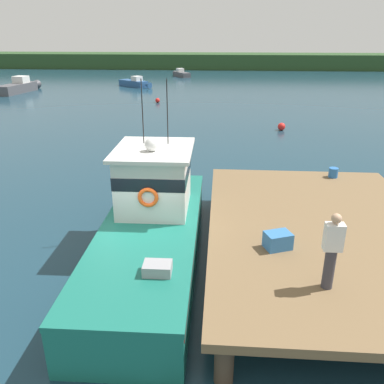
{
  "coord_description": "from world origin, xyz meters",
  "views": [
    {
      "loc": [
        2.02,
        -9.64,
        6.0
      ],
      "look_at": [
        1.2,
        1.67,
        1.4
      ],
      "focal_mm": 37.3,
      "sensor_mm": 36.0,
      "label": 1
    }
  ],
  "objects_px": {
    "moored_boat_far_left": "(181,74)",
    "main_fishing_boat": "(153,223)",
    "mooring_buoy_inshore": "(281,127)",
    "mooring_buoy_spare_mooring": "(158,100)",
    "moored_boat_outer_mooring": "(135,83)",
    "bait_bucket": "(333,173)",
    "deckhand_by_the_boat": "(332,250)",
    "crate_single_by_cleat": "(278,240)",
    "moored_boat_off_the_point": "(19,87)"
  },
  "relations": [
    {
      "from": "main_fishing_boat",
      "to": "deckhand_by_the_boat",
      "type": "height_order",
      "value": "main_fishing_boat"
    },
    {
      "from": "deckhand_by_the_boat",
      "to": "moored_boat_off_the_point",
      "type": "distance_m",
      "value": 41.54
    },
    {
      "from": "crate_single_by_cleat",
      "to": "moored_boat_far_left",
      "type": "relative_size",
      "value": 0.14
    },
    {
      "from": "main_fishing_boat",
      "to": "bait_bucket",
      "type": "distance_m",
      "value": 6.91
    },
    {
      "from": "deckhand_by_the_boat",
      "to": "mooring_buoy_inshore",
      "type": "height_order",
      "value": "deckhand_by_the_boat"
    },
    {
      "from": "mooring_buoy_spare_mooring",
      "to": "mooring_buoy_inshore",
      "type": "relative_size",
      "value": 0.83
    },
    {
      "from": "crate_single_by_cleat",
      "to": "moored_boat_off_the_point",
      "type": "relative_size",
      "value": 0.09
    },
    {
      "from": "mooring_buoy_spare_mooring",
      "to": "moored_boat_far_left",
      "type": "bearing_deg",
      "value": 90.1
    },
    {
      "from": "mooring_buoy_spare_mooring",
      "to": "mooring_buoy_inshore",
      "type": "distance_m",
      "value": 13.93
    },
    {
      "from": "deckhand_by_the_boat",
      "to": "mooring_buoy_spare_mooring",
      "type": "xyz_separation_m",
      "value": [
        -7.92,
        28.97,
        -1.86
      ]
    },
    {
      "from": "crate_single_by_cleat",
      "to": "deckhand_by_the_boat",
      "type": "bearing_deg",
      "value": -62.26
    },
    {
      "from": "moored_boat_far_left",
      "to": "moored_boat_outer_mooring",
      "type": "distance_m",
      "value": 12.07
    },
    {
      "from": "crate_single_by_cleat",
      "to": "moored_boat_off_the_point",
      "type": "xyz_separation_m",
      "value": [
        -22.52,
        32.84,
        -0.85
      ]
    },
    {
      "from": "moored_boat_outer_mooring",
      "to": "moored_boat_far_left",
      "type": "bearing_deg",
      "value": 69.71
    },
    {
      "from": "moored_boat_far_left",
      "to": "main_fishing_boat",
      "type": "bearing_deg",
      "value": -85.33
    },
    {
      "from": "moored_boat_outer_mooring",
      "to": "mooring_buoy_spare_mooring",
      "type": "relative_size",
      "value": 10.69
    },
    {
      "from": "moored_boat_off_the_point",
      "to": "deckhand_by_the_boat",
      "type": "bearing_deg",
      "value": -55.83
    },
    {
      "from": "bait_bucket",
      "to": "mooring_buoy_inshore",
      "type": "height_order",
      "value": "bait_bucket"
    },
    {
      "from": "crate_single_by_cleat",
      "to": "moored_boat_outer_mooring",
      "type": "distance_m",
      "value": 39.76
    },
    {
      "from": "mooring_buoy_spare_mooring",
      "to": "mooring_buoy_inshore",
      "type": "xyz_separation_m",
      "value": [
        9.64,
        -10.06,
        0.04
      ]
    },
    {
      "from": "main_fishing_boat",
      "to": "moored_boat_off_the_point",
      "type": "bearing_deg",
      "value": 121.55
    },
    {
      "from": "bait_bucket",
      "to": "mooring_buoy_spare_mooring",
      "type": "bearing_deg",
      "value": 113.5
    },
    {
      "from": "deckhand_by_the_boat",
      "to": "moored_boat_outer_mooring",
      "type": "relative_size",
      "value": 0.38
    },
    {
      "from": "crate_single_by_cleat",
      "to": "mooring_buoy_spare_mooring",
      "type": "bearing_deg",
      "value": 104.55
    },
    {
      "from": "moored_boat_far_left",
      "to": "mooring_buoy_inshore",
      "type": "xyz_separation_m",
      "value": [
        9.68,
        -32.01,
        -0.13
      ]
    },
    {
      "from": "deckhand_by_the_boat",
      "to": "moored_boat_far_left",
      "type": "bearing_deg",
      "value": 98.88
    },
    {
      "from": "deckhand_by_the_boat",
      "to": "moored_boat_outer_mooring",
      "type": "distance_m",
      "value": 41.45
    },
    {
      "from": "main_fishing_boat",
      "to": "mooring_buoy_inshore",
      "type": "height_order",
      "value": "main_fishing_boat"
    },
    {
      "from": "main_fishing_boat",
      "to": "moored_boat_outer_mooring",
      "type": "relative_size",
      "value": 2.27
    },
    {
      "from": "moored_boat_off_the_point",
      "to": "mooring_buoy_inshore",
      "type": "xyz_separation_m",
      "value": [
        25.03,
        -15.44,
        -0.31
      ]
    },
    {
      "from": "mooring_buoy_spare_mooring",
      "to": "crate_single_by_cleat",
      "type": "bearing_deg",
      "value": -75.45
    },
    {
      "from": "crate_single_by_cleat",
      "to": "moored_boat_outer_mooring",
      "type": "relative_size",
      "value": 0.14
    },
    {
      "from": "crate_single_by_cleat",
      "to": "mooring_buoy_inshore",
      "type": "bearing_deg",
      "value": 81.78
    },
    {
      "from": "main_fishing_boat",
      "to": "moored_boat_far_left",
      "type": "relative_size",
      "value": 2.37
    },
    {
      "from": "mooring_buoy_inshore",
      "to": "bait_bucket",
      "type": "bearing_deg",
      "value": -89.69
    },
    {
      "from": "main_fishing_boat",
      "to": "moored_boat_outer_mooring",
      "type": "height_order",
      "value": "main_fishing_boat"
    },
    {
      "from": "crate_single_by_cleat",
      "to": "moored_boat_far_left",
      "type": "bearing_deg",
      "value": 98.25
    },
    {
      "from": "main_fishing_boat",
      "to": "mooring_buoy_inshore",
      "type": "xyz_separation_m",
      "value": [
        5.76,
        15.94,
        -0.76
      ]
    },
    {
      "from": "deckhand_by_the_boat",
      "to": "mooring_buoy_spare_mooring",
      "type": "distance_m",
      "value": 30.09
    },
    {
      "from": "main_fishing_boat",
      "to": "moored_boat_far_left",
      "type": "distance_m",
      "value": 48.11
    },
    {
      "from": "deckhand_by_the_boat",
      "to": "mooring_buoy_spare_mooring",
      "type": "relative_size",
      "value": 4.03
    },
    {
      "from": "moored_boat_far_left",
      "to": "mooring_buoy_inshore",
      "type": "height_order",
      "value": "moored_boat_far_left"
    },
    {
      "from": "moored_boat_off_the_point",
      "to": "bait_bucket",
      "type": "bearing_deg",
      "value": -47.82
    },
    {
      "from": "moored_boat_off_the_point",
      "to": "mooring_buoy_spare_mooring",
      "type": "bearing_deg",
      "value": -19.26
    },
    {
      "from": "bait_bucket",
      "to": "moored_boat_off_the_point",
      "type": "xyz_separation_m",
      "value": [
        -25.1,
        27.7,
        -0.82
      ]
    },
    {
      "from": "bait_bucket",
      "to": "moored_boat_outer_mooring",
      "type": "relative_size",
      "value": 0.08
    },
    {
      "from": "main_fishing_boat",
      "to": "deckhand_by_the_boat",
      "type": "bearing_deg",
      "value": -36.25
    },
    {
      "from": "bait_bucket",
      "to": "deckhand_by_the_boat",
      "type": "height_order",
      "value": "deckhand_by_the_boat"
    },
    {
      "from": "main_fishing_boat",
      "to": "moored_boat_outer_mooring",
      "type": "distance_m",
      "value": 37.52
    },
    {
      "from": "mooring_buoy_spare_mooring",
      "to": "main_fishing_boat",
      "type": "bearing_deg",
      "value": -81.53
    }
  ]
}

